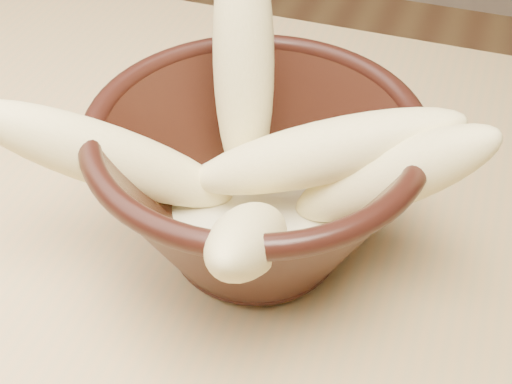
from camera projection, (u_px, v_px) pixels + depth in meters
bowl at (256, 181)px, 0.49m from camera, size 0.23×0.23×0.12m
milk_puddle at (256, 213)px, 0.51m from camera, size 0.13×0.13×0.02m
banana_upright at (244, 63)px, 0.49m from camera, size 0.07×0.10×0.19m
banana_left at (111, 158)px, 0.47m from camera, size 0.18×0.13×0.14m
banana_right at (389, 177)px, 0.46m from camera, size 0.15×0.05×0.13m
banana_across at (322, 153)px, 0.47m from camera, size 0.20×0.09×0.11m
banana_front at (249, 239)px, 0.42m from camera, size 0.06×0.15×0.12m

